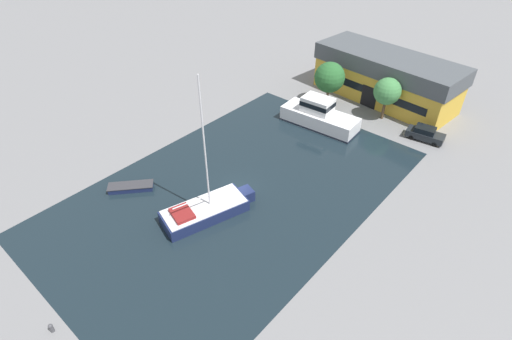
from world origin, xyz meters
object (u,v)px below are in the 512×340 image
(quay_tree_by_water, at_px, (330,77))
(motor_cruiser, at_px, (319,116))
(quay_tree_near_building, at_px, (387,91))
(parked_car, at_px, (425,134))
(small_dinghy, at_px, (131,187))
(warehouse_building, at_px, (386,77))
(sailboat_moored, at_px, (206,209))

(quay_tree_by_water, xyz_separation_m, motor_cruiser, (2.54, -5.92, -2.58))
(quay_tree_near_building, bearing_deg, motor_cruiser, -127.12)
(parked_car, relative_size, small_dinghy, 1.05)
(warehouse_building, xyz_separation_m, quay_tree_near_building, (2.73, -5.36, 0.62))
(sailboat_moored, height_order, motor_cruiser, sailboat_moored)
(quay_tree_by_water, bearing_deg, small_dinghy, -99.24)
(warehouse_building, height_order, quay_tree_near_building, warehouse_building)
(motor_cruiser, height_order, small_dinghy, motor_cruiser)
(quay_tree_near_building, bearing_deg, sailboat_moored, -97.92)
(sailboat_moored, bearing_deg, quay_tree_near_building, 98.79)
(warehouse_building, bearing_deg, small_dinghy, -99.63)
(small_dinghy, bearing_deg, parked_car, 98.22)
(parked_car, height_order, small_dinghy, parked_car)
(quay_tree_near_building, height_order, motor_cruiser, quay_tree_near_building)
(quay_tree_by_water, bearing_deg, motor_cruiser, -66.76)
(warehouse_building, height_order, small_dinghy, warehouse_building)
(quay_tree_near_building, distance_m, small_dinghy, 33.88)
(small_dinghy, bearing_deg, warehouse_building, 115.70)
(quay_tree_near_building, distance_m, sailboat_moored, 29.03)
(small_dinghy, bearing_deg, motor_cruiser, 114.02)
(motor_cruiser, xyz_separation_m, small_dinghy, (-7.40, -23.95, -1.10))
(warehouse_building, bearing_deg, motor_cruiser, -96.36)
(small_dinghy, bearing_deg, quay_tree_by_water, 121.96)
(quay_tree_near_building, distance_m, motor_cruiser, 9.38)
(quay_tree_near_building, relative_size, quay_tree_by_water, 0.94)
(quay_tree_near_building, distance_m, parked_car, 7.30)
(quay_tree_near_building, xyz_separation_m, small_dinghy, (-12.85, -31.14, -3.67))
(quay_tree_near_building, height_order, small_dinghy, quay_tree_near_building)
(sailboat_moored, bearing_deg, quay_tree_by_water, 115.07)
(parked_car, bearing_deg, quay_tree_near_building, -109.78)
(quay_tree_near_building, xyz_separation_m, parked_car, (6.44, -1.42, -3.12))
(motor_cruiser, bearing_deg, parked_car, -68.35)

